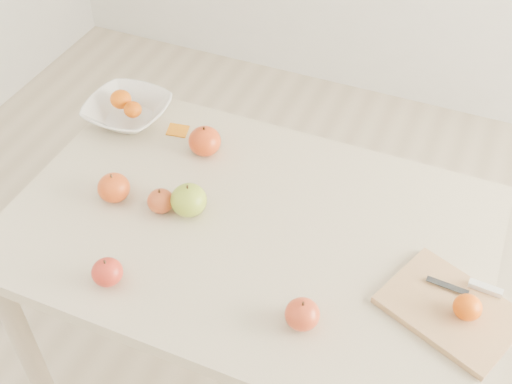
% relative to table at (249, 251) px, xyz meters
% --- Properties ---
extents(ground, '(3.50, 3.50, 0.00)m').
position_rel_table_xyz_m(ground, '(0.00, 0.00, -0.65)').
color(ground, '#C6B293').
rests_on(ground, ground).
extents(table, '(1.20, 0.80, 0.75)m').
position_rel_table_xyz_m(table, '(0.00, 0.00, 0.00)').
color(table, beige).
rests_on(table, ground).
extents(cutting_board, '(0.34, 0.30, 0.02)m').
position_rel_table_xyz_m(cutting_board, '(0.52, -0.07, 0.11)').
color(cutting_board, tan).
rests_on(cutting_board, table).
extents(board_tangerine, '(0.06, 0.06, 0.05)m').
position_rel_table_xyz_m(board_tangerine, '(0.55, -0.08, 0.14)').
color(board_tangerine, '#D04107').
rests_on(board_tangerine, cutting_board).
extents(fruit_bowl, '(0.24, 0.24, 0.06)m').
position_rel_table_xyz_m(fruit_bowl, '(-0.50, 0.26, 0.13)').
color(fruit_bowl, white).
rests_on(fruit_bowl, table).
extents(bowl_tangerine_near, '(0.06, 0.06, 0.06)m').
position_rel_table_xyz_m(bowl_tangerine_near, '(-0.53, 0.27, 0.16)').
color(bowl_tangerine_near, orange).
rests_on(bowl_tangerine_near, fruit_bowl).
extents(bowl_tangerine_far, '(0.05, 0.05, 0.05)m').
position_rel_table_xyz_m(bowl_tangerine_far, '(-0.47, 0.24, 0.15)').
color(bowl_tangerine_far, '#E04F07').
rests_on(bowl_tangerine_far, fruit_bowl).
extents(orange_peel_a, '(0.07, 0.05, 0.01)m').
position_rel_table_xyz_m(orange_peel_a, '(-0.34, 0.26, 0.10)').
color(orange_peel_a, orange).
rests_on(orange_peel_a, table).
extents(orange_peel_b, '(0.06, 0.05, 0.01)m').
position_rel_table_xyz_m(orange_peel_b, '(-0.25, 0.23, 0.10)').
color(orange_peel_b, '#D25E0E').
rests_on(orange_peel_b, table).
extents(paring_knife, '(0.17, 0.05, 0.01)m').
position_rel_table_xyz_m(paring_knife, '(0.56, 0.00, 0.12)').
color(paring_knife, white).
rests_on(paring_knife, cutting_board).
extents(apple_green, '(0.09, 0.09, 0.08)m').
position_rel_table_xyz_m(apple_green, '(-0.16, -0.02, 0.14)').
color(apple_green, '#578C16').
rests_on(apple_green, table).
extents(apple_red_a, '(0.09, 0.09, 0.08)m').
position_rel_table_xyz_m(apple_red_a, '(-0.22, 0.21, 0.14)').
color(apple_red_a, '#A81209').
rests_on(apple_red_a, table).
extents(apple_red_b, '(0.07, 0.07, 0.06)m').
position_rel_table_xyz_m(apple_red_b, '(-0.23, -0.04, 0.13)').
color(apple_red_b, maroon).
rests_on(apple_red_b, table).
extents(apple_red_e, '(0.08, 0.08, 0.07)m').
position_rel_table_xyz_m(apple_red_e, '(0.22, -0.22, 0.13)').
color(apple_red_e, '#960310').
rests_on(apple_red_e, table).
extents(apple_red_d, '(0.08, 0.08, 0.08)m').
position_rel_table_xyz_m(apple_red_d, '(-0.36, -0.05, 0.14)').
color(apple_red_d, '#A61104').
rests_on(apple_red_d, table).
extents(apple_red_c, '(0.07, 0.07, 0.06)m').
position_rel_table_xyz_m(apple_red_c, '(-0.22, -0.29, 0.13)').
color(apple_red_c, maroon).
rests_on(apple_red_c, table).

